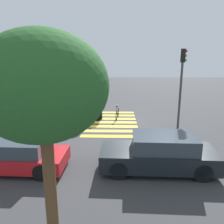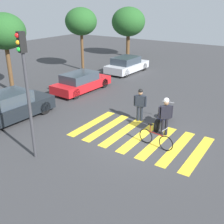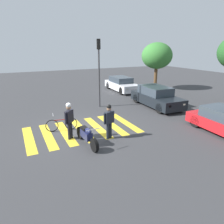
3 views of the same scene
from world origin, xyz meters
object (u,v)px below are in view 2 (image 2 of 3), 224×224
at_px(police_motorcycle, 163,117).
at_px(leaning_bicycle, 155,139).
at_px(officer_on_foot, 140,103).
at_px(officer_by_motorcycle, 165,114).
at_px(car_black_suv, 9,107).
at_px(car_red_convertible, 81,82).
at_px(car_silver_sedan, 127,65).
at_px(traffic_light_pole, 26,79).

xyz_separation_m(police_motorcycle, leaning_bicycle, (-2.17, -0.65, -0.08)).
distance_m(police_motorcycle, officer_on_foot, 1.34).
relative_size(police_motorcycle, officer_by_motorcycle, 1.19).
bearing_deg(car_black_suv, police_motorcycle, -60.69).
bearing_deg(car_red_convertible, car_silver_sedan, 1.29).
distance_m(officer_by_motorcycle, car_black_suv, 7.91).
bearing_deg(officer_on_foot, police_motorcycle, -82.07).
relative_size(officer_by_motorcycle, car_black_suv, 0.39).
xyz_separation_m(police_motorcycle, car_red_convertible, (2.03, 6.93, 0.17)).
bearing_deg(car_red_convertible, leaning_bicycle, -119.03).
distance_m(car_red_convertible, traffic_light_pole, 8.98).
bearing_deg(car_red_convertible, car_black_suv, -179.17).
xyz_separation_m(police_motorcycle, car_black_suv, (-3.84, 6.85, 0.26)).
height_order(police_motorcycle, officer_by_motorcycle, officer_by_motorcycle).
xyz_separation_m(leaning_bicycle, traffic_light_pole, (-3.42, 3.62, 2.83)).
height_order(police_motorcycle, traffic_light_pole, traffic_light_pole).
bearing_deg(car_silver_sedan, traffic_light_pole, -163.54).
distance_m(officer_on_foot, car_black_suv, 6.74).
bearing_deg(car_red_convertible, traffic_light_pole, -152.55).
distance_m(leaning_bicycle, car_red_convertible, 8.67).
height_order(officer_by_motorcycle, traffic_light_pole, traffic_light_pole).
height_order(car_red_convertible, car_silver_sedan, car_silver_sedan).
bearing_deg(car_black_suv, car_red_convertible, 0.83).
bearing_deg(car_silver_sedan, car_black_suv, -178.93).
relative_size(car_black_suv, traffic_light_pole, 0.96).
xyz_separation_m(leaning_bicycle, officer_on_foot, (2.01, 1.85, 0.62)).
distance_m(officer_by_motorcycle, car_red_convertible, 8.04).
bearing_deg(traffic_light_pole, car_silver_sedan, 16.46).
height_order(car_black_suv, traffic_light_pole, traffic_light_pole).
height_order(officer_on_foot, car_black_suv, officer_on_foot).
xyz_separation_m(police_motorcycle, traffic_light_pole, (-5.60, 2.97, 2.75)).
height_order(leaning_bicycle, car_black_suv, car_black_suv).
bearing_deg(car_black_suv, car_silver_sedan, 1.07).
distance_m(leaning_bicycle, traffic_light_pole, 5.73).
bearing_deg(car_silver_sedan, officer_on_foot, -145.27).
distance_m(car_red_convertible, car_silver_sedan, 6.26).
xyz_separation_m(officer_by_motorcycle, car_black_suv, (-2.87, 7.36, -0.35)).
bearing_deg(car_red_convertible, police_motorcycle, -106.34).
bearing_deg(officer_by_motorcycle, leaning_bicycle, -173.74).
height_order(officer_on_foot, officer_by_motorcycle, officer_by_motorcycle).
height_order(police_motorcycle, officer_on_foot, officer_on_foot).
height_order(officer_by_motorcycle, car_black_suv, officer_by_motorcycle).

